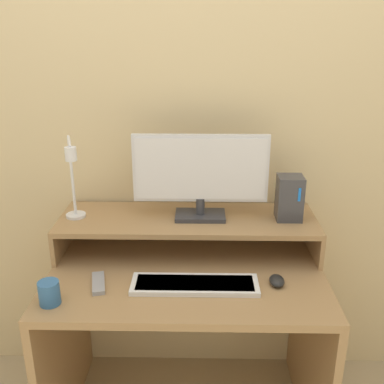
# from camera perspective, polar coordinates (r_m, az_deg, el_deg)

# --- Properties ---
(wall_back) EXTENTS (6.00, 0.05, 2.50)m
(wall_back) POSITION_cam_1_polar(r_m,az_deg,el_deg) (1.97, -0.42, 9.03)
(wall_back) COLOR beige
(wall_back) RESTS_ON ground_plane
(desk) EXTENTS (1.07, 0.69, 0.73)m
(desk) POSITION_cam_1_polar(r_m,az_deg,el_deg) (1.92, -0.67, -15.63)
(desk) COLOR #A87F51
(desk) RESTS_ON ground_plane
(monitor_shelf) EXTENTS (1.07, 0.34, 0.15)m
(monitor_shelf) POSITION_cam_1_polar(r_m,az_deg,el_deg) (1.89, -0.55, -3.87)
(monitor_shelf) COLOR #A87F51
(monitor_shelf) RESTS_ON desk
(monitor) EXTENTS (0.55, 0.13, 0.35)m
(monitor) POSITION_cam_1_polar(r_m,az_deg,el_deg) (1.81, 1.09, 2.35)
(monitor) COLOR #38383D
(monitor) RESTS_ON monitor_shelf
(desk_lamp) EXTENTS (0.12, 0.23, 0.35)m
(desk_lamp) POSITION_cam_1_polar(r_m,az_deg,el_deg) (1.81, -14.91, 1.61)
(desk_lamp) COLOR silver
(desk_lamp) RESTS_ON monitor_shelf
(router_dock) EXTENTS (0.10, 0.10, 0.19)m
(router_dock) POSITION_cam_1_polar(r_m,az_deg,el_deg) (1.87, 12.26, -0.73)
(router_dock) COLOR #3D3D42
(router_dock) RESTS_ON monitor_shelf
(keyboard) EXTENTS (0.47, 0.14, 0.02)m
(keyboard) POSITION_cam_1_polar(r_m,az_deg,el_deg) (1.68, 0.35, -11.65)
(keyboard) COLOR white
(keyboard) RESTS_ON desk
(mouse) EXTENTS (0.06, 0.08, 0.03)m
(mouse) POSITION_cam_1_polar(r_m,az_deg,el_deg) (1.72, 10.72, -11.01)
(mouse) COLOR black
(mouse) RESTS_ON desk
(remote_control) EXTENTS (0.08, 0.15, 0.02)m
(remote_control) POSITION_cam_1_polar(r_m,az_deg,el_deg) (1.73, -11.80, -11.26)
(remote_control) COLOR #99999E
(remote_control) RESTS_ON desk
(mug) EXTENTS (0.07, 0.07, 0.08)m
(mug) POSITION_cam_1_polar(r_m,az_deg,el_deg) (1.65, -17.67, -12.12)
(mug) COLOR #33669E
(mug) RESTS_ON desk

